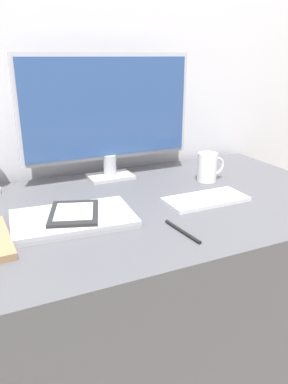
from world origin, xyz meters
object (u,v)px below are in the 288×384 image
at_px(coffee_mug, 208,167).
at_px(pen, 182,231).
at_px(keyboard, 206,199).
at_px(ereader, 74,213).
at_px(laptop, 73,219).
at_px(monitor, 108,112).

bearing_deg(coffee_mug, pen, -132.00).
height_order(keyboard, ereader, ereader).
xyz_separation_m(laptop, pen, (0.24, -0.19, -0.01)).
height_order(keyboard, coffee_mug, coffee_mug).
distance_m(monitor, keyboard, 0.47).
relative_size(keyboard, pen, 1.77).
relative_size(keyboard, laptop, 0.76).
height_order(ereader, pen, ereader).
distance_m(ereader, pen, 0.30).
bearing_deg(coffee_mug, monitor, 149.42).
bearing_deg(ereader, laptop, -137.21).
xyz_separation_m(monitor, keyboard, (0.19, -0.36, -0.24)).
relative_size(monitor, keyboard, 2.42).
height_order(monitor, ereader, monitor).
xyz_separation_m(monitor, ereader, (-0.23, -0.33, -0.22)).
height_order(coffee_mug, pen, coffee_mug).
bearing_deg(pen, keyboard, 41.94).
xyz_separation_m(laptop, coffee_mug, (0.54, 0.15, 0.04)).
xyz_separation_m(monitor, coffee_mug, (0.31, -0.18, -0.19)).
height_order(ereader, coffee_mug, coffee_mug).
xyz_separation_m(ereader, pen, (0.24, -0.19, -0.02)).
distance_m(keyboard, pen, 0.24).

